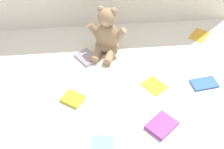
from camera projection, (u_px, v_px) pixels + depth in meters
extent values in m
plane|color=silver|center=(110.00, 75.00, 1.49)|extent=(3.20, 3.20, 0.00)
ellipsoid|color=#9E7F5B|center=(107.00, 37.00, 1.59)|extent=(0.16, 0.14, 0.17)
ellipsoid|color=#9E7F5B|center=(107.00, 45.00, 1.62)|extent=(0.17, 0.15, 0.06)
sphere|color=#9E7F5B|center=(107.00, 17.00, 1.50)|extent=(0.12, 0.12, 0.10)
ellipsoid|color=tan|center=(105.00, 22.00, 1.48)|extent=(0.05, 0.04, 0.03)
sphere|color=#9E7F5B|center=(101.00, 9.00, 1.49)|extent=(0.05, 0.05, 0.04)
sphere|color=#9E7F5B|center=(114.00, 11.00, 1.48)|extent=(0.05, 0.05, 0.04)
cylinder|color=#9E7F5B|center=(95.00, 31.00, 1.58)|extent=(0.09, 0.06, 0.09)
cylinder|color=#9E7F5B|center=(120.00, 35.00, 1.55)|extent=(0.09, 0.06, 0.09)
cylinder|color=#9E7F5B|center=(96.00, 55.00, 1.58)|extent=(0.08, 0.10, 0.04)
cylinder|color=#9E7F5B|center=(109.00, 57.00, 1.56)|extent=(0.08, 0.10, 0.04)
cube|color=#80B1D7|center=(102.00, 147.00, 1.18)|extent=(0.11, 0.13, 0.01)
cube|color=purple|center=(162.00, 125.00, 1.25)|extent=(0.15, 0.15, 0.02)
cube|color=gold|center=(73.00, 99.00, 1.36)|extent=(0.12, 0.12, 0.02)
cube|color=yellow|center=(154.00, 86.00, 1.43)|extent=(0.14, 0.14, 0.01)
cube|color=#3566B3|center=(204.00, 83.00, 1.44)|extent=(0.14, 0.09, 0.01)
cube|color=gold|center=(199.00, 35.00, 1.74)|extent=(0.15, 0.15, 0.01)
cube|color=#9B8C9D|center=(87.00, 57.00, 1.59)|extent=(0.14, 0.15, 0.01)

